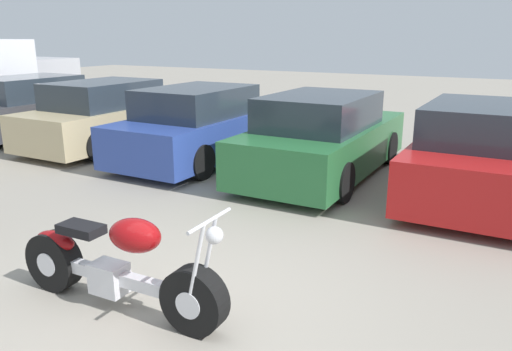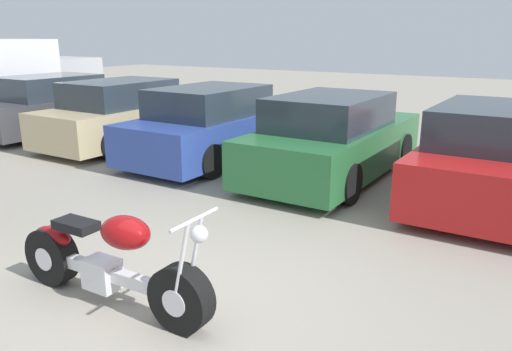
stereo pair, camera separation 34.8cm
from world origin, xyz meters
name	(u,v)px [view 2 (the right image)]	position (x,y,z in m)	size (l,w,h in m)	color
ground_plane	(165,307)	(0.00, 0.00, 0.00)	(60.00, 60.00, 0.00)	gray
motorcycle	(109,263)	(-0.49, -0.22, 0.43)	(2.32, 0.62, 1.09)	black
parked_car_dark_grey	(58,106)	(-8.52, 5.25, 0.70)	(1.92, 4.50, 1.51)	#3D3D42
parked_car_champagne	(128,115)	(-5.86, 5.20, 0.70)	(1.92, 4.50, 1.51)	#C6B284
parked_car_blue	(216,125)	(-3.20, 5.14, 0.70)	(1.92, 4.50, 1.51)	#2D479E
parked_car_green	(334,139)	(-0.54, 5.14, 0.70)	(1.92, 4.50, 1.51)	#286B38
parked_car_red	(494,156)	(2.11, 5.22, 0.70)	(1.92, 4.50, 1.51)	red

